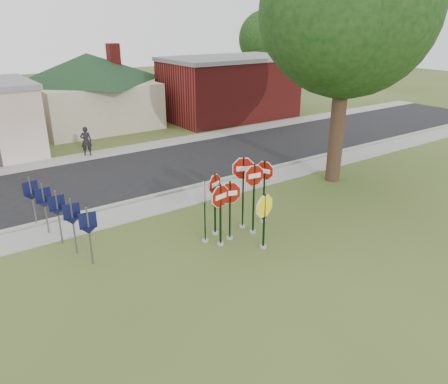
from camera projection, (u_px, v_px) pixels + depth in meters
ground at (260, 251)px, 15.00m from camera, size 120.00×120.00×0.00m
sidewalk_near at (181, 200)px, 19.17m from camera, size 60.00×1.60×0.06m
road at (137, 173)px, 22.60m from camera, size 60.00×7.00×0.04m
sidewalk_far at (107, 153)px, 25.86m from camera, size 60.00×1.60×0.06m
curb at (170, 192)px, 19.92m from camera, size 60.00×0.20×0.14m
stop_sign_center at (230, 202)px, 15.31m from camera, size 1.07×0.36×2.34m
stop_sign_yellow at (264, 215)px, 14.76m from camera, size 1.11×0.24×2.13m
stop_sign_left at (220, 207)px, 14.89m from camera, size 1.07×0.24×2.39m
stop_sign_right at (254, 188)px, 15.67m from camera, size 1.08×0.24×2.79m
stop_sign_back_right at (243, 181)px, 16.04m from camera, size 1.03×0.51×2.94m
stop_sign_back_left at (215, 196)px, 15.65m from camera, size 0.92×0.38×2.47m
stop_sign_far_right at (264, 183)px, 16.60m from camera, size 0.43×0.93×2.62m
stop_sign_far_left at (205, 202)px, 15.09m from camera, size 0.56×0.91×2.49m
route_sign_row at (58, 212)px, 15.08m from camera, size 1.43×4.63×2.00m
building_house at (89, 76)px, 31.46m from camera, size 11.60×11.60×6.20m
building_brick at (229, 87)px, 34.60m from camera, size 10.20×6.20×4.75m
oak_tree at (349, 7)px, 18.76m from camera, size 11.38×10.78×11.81m
bg_tree_right at (266, 39)px, 44.49m from camera, size 5.60×5.60×8.40m
pedestrian at (86, 141)px, 25.05m from camera, size 0.73×0.61×1.70m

